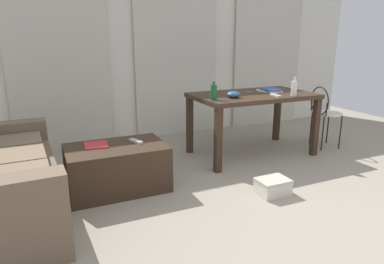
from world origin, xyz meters
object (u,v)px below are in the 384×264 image
at_px(wire_chair, 323,109).
at_px(tv_remote_on_table, 276,95).
at_px(magazine, 96,145).
at_px(coffee_table, 117,168).
at_px(bowl, 234,94).
at_px(book_stack, 270,90).
at_px(shoebox, 273,187).
at_px(craft_table, 253,102).
at_px(bottle_far, 294,88).
at_px(tv_remote_primary, 136,141).
at_px(scissors, 247,92).
at_px(bottle_near, 214,92).

height_order(wire_chair, tv_remote_on_table, wire_chair).
xyz_separation_m(wire_chair, magazine, (-2.88, -0.10, -0.07)).
height_order(coffee_table, bowl, bowl).
distance_m(book_stack, shoebox, 1.48).
bearing_deg(craft_table, wire_chair, -9.04).
height_order(tv_remote_on_table, shoebox, tv_remote_on_table).
height_order(craft_table, book_stack, book_stack).
xyz_separation_m(bowl, book_stack, (0.62, 0.18, -0.02)).
relative_size(bowl, book_stack, 0.50).
relative_size(bottle_far, tv_remote_primary, 1.29).
bearing_deg(book_stack, scissors, 157.55).
height_order(craft_table, magazine, craft_table).
distance_m(wire_chair, magazine, 2.89).
distance_m(tv_remote_primary, shoebox, 1.35).
xyz_separation_m(wire_chair, bottle_far, (-0.65, -0.17, 0.33)).
height_order(book_stack, magazine, book_stack).
relative_size(craft_table, wire_chair, 1.79).
distance_m(bottle_near, magazine, 1.34).
distance_m(bowl, shoebox, 1.16).
bearing_deg(book_stack, shoebox, -123.75).
distance_m(bottle_far, scissors, 0.57).
distance_m(wire_chair, bottle_near, 1.64).
bearing_deg(craft_table, book_stack, 6.26).
bearing_deg(coffee_table, magazine, 152.19).
bearing_deg(scissors, bowl, -142.50).
height_order(craft_table, tv_remote_primary, craft_table).
xyz_separation_m(coffee_table, tv_remote_on_table, (1.86, 0.08, 0.55)).
height_order(tv_remote_primary, magazine, tv_remote_primary).
bearing_deg(bottle_far, wire_chair, 14.49).
relative_size(wire_chair, bottle_near, 4.05).
distance_m(tv_remote_on_table, scissors, 0.42).
xyz_separation_m(wire_chair, bottle_near, (-1.61, -0.02, 0.33)).
bearing_deg(shoebox, tv_remote_on_table, 53.34).
height_order(craft_table, wire_chair, wire_chair).
distance_m(coffee_table, tv_remote_on_table, 1.94).
xyz_separation_m(bottle_near, tv_remote_primary, (-0.91, -0.14, -0.40)).
bearing_deg(tv_remote_on_table, scissors, 112.60).
bearing_deg(coffee_table, tv_remote_on_table, 2.45).
bearing_deg(bowl, book_stack, 15.94).
xyz_separation_m(craft_table, tv_remote_primary, (-1.54, -0.31, -0.22)).
bearing_deg(craft_table, tv_remote_on_table, -65.19).
distance_m(craft_table, bottle_near, 0.68).
relative_size(tv_remote_on_table, tv_remote_primary, 1.07).
bearing_deg(magazine, bottle_far, 4.24).
height_order(bottle_near, shoebox, bottle_near).
bearing_deg(wire_chair, shoebox, -148.15).
height_order(bottle_near, book_stack, bottle_near).
relative_size(bottle_near, book_stack, 0.66).
distance_m(bowl, book_stack, 0.65).
distance_m(book_stack, tv_remote_primary, 1.86).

